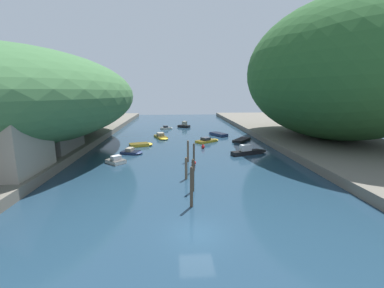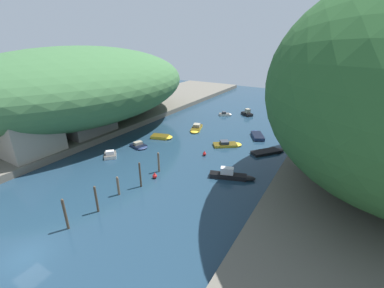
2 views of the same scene
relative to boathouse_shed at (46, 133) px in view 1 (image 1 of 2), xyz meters
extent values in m
plane|color=#1E384C|center=(20.82, 6.83, -3.80)|extent=(130.00, 130.00, 0.00)
cube|color=#666056|center=(-6.12, 6.83, -3.24)|extent=(22.00, 120.00, 1.13)
cube|color=#666056|center=(47.77, 6.83, -3.24)|extent=(22.00, 120.00, 1.13)
ellipsoid|color=#3D6B3D|center=(-7.22, 5.13, 5.25)|extent=(38.43, 53.81, 15.85)
ellipsoid|color=#285628|center=(48.87, 7.33, 9.65)|extent=(30.50, 42.70, 24.65)
cube|color=slate|center=(0.00, 0.00, -0.95)|extent=(7.83, 9.33, 3.44)
pyramid|color=#4C4C51|center=(0.00, 0.00, 1.63)|extent=(8.46, 10.07, 1.72)
cube|color=black|center=(30.77, -0.42, -3.50)|extent=(5.25, 2.88, 0.60)
ellipsoid|color=black|center=(33.19, 0.43, -3.50)|extent=(2.81, 1.98, 0.60)
cube|color=black|center=(30.77, -0.42, -3.18)|extent=(5.36, 2.94, 0.03)
cube|color=silver|center=(30.62, -0.47, -2.69)|extent=(1.98, 1.43, 1.01)
cube|color=gold|center=(12.77, 7.17, -3.55)|extent=(3.85, 3.08, 0.50)
ellipsoid|color=gold|center=(14.36, 7.69, -3.55)|extent=(2.22, 2.46, 0.50)
cube|color=#4C3E0E|center=(12.77, 7.17, -3.29)|extent=(3.93, 3.14, 0.03)
cube|color=silver|center=(17.03, 28.42, -3.56)|extent=(3.01, 2.74, 0.47)
ellipsoid|color=silver|center=(18.10, 29.10, -3.56)|extent=(1.90, 1.99, 0.47)
cube|color=#504E4A|center=(17.03, 28.42, -3.31)|extent=(3.07, 2.80, 0.03)
cube|color=#333842|center=(16.96, 28.38, -3.06)|extent=(1.36, 1.44, 0.53)
cube|color=gold|center=(16.30, 15.57, -3.60)|extent=(3.26, 4.77, 0.40)
ellipsoid|color=gold|center=(17.03, 13.50, -3.60)|extent=(2.44, 2.67, 0.40)
cube|color=#4C3E0E|center=(16.30, 15.57, -3.38)|extent=(3.32, 4.87, 0.03)
cube|color=#9E937F|center=(16.26, 15.69, -3.04)|extent=(1.77, 1.89, 0.71)
cube|color=navy|center=(29.36, 17.33, -3.48)|extent=(3.81, 4.72, 0.63)
ellipsoid|color=navy|center=(28.30, 19.22, -3.48)|extent=(2.67, 2.79, 0.63)
cube|color=black|center=(29.36, 17.33, -3.16)|extent=(3.89, 4.82, 0.03)
cube|color=black|center=(32.91, 10.71, -3.58)|extent=(4.53, 5.05, 0.44)
ellipsoid|color=black|center=(34.43, 12.65, -3.58)|extent=(2.93, 3.05, 0.44)
cube|color=black|center=(32.91, 10.71, -3.34)|extent=(4.62, 5.15, 0.03)
cube|color=black|center=(22.05, 31.43, -3.48)|extent=(3.39, 2.97, 0.64)
ellipsoid|color=black|center=(20.78, 32.28, -3.48)|extent=(2.08, 2.05, 0.64)
cube|color=black|center=(22.05, 31.43, -3.14)|extent=(3.46, 3.03, 0.03)
cube|color=#9E937F|center=(22.13, 31.37, -2.61)|extent=(1.48, 1.48, 1.10)
cube|color=silver|center=(11.03, -4.15, -3.56)|extent=(3.09, 3.07, 0.49)
ellipsoid|color=silver|center=(10.15, -3.29, -3.56)|extent=(2.13, 2.15, 0.49)
cube|color=#504E4A|center=(11.03, -4.15, -3.30)|extent=(3.15, 3.13, 0.03)
cube|color=silver|center=(11.09, -4.20, -3.00)|extent=(1.54, 1.55, 0.63)
cube|color=navy|center=(12.13, 1.52, -3.61)|extent=(3.18, 2.76, 0.39)
ellipsoid|color=navy|center=(13.43, 1.15, -3.61)|extent=(1.85, 2.28, 0.39)
cube|color=black|center=(12.13, 1.52, -3.40)|extent=(3.24, 2.81, 0.03)
cube|color=#9E937F|center=(12.05, 1.54, -3.13)|extent=(1.31, 1.67, 0.57)
cube|color=gold|center=(25.56, 10.09, -3.60)|extent=(4.57, 4.18, 0.41)
ellipsoid|color=gold|center=(27.22, 11.35, -3.60)|extent=(2.85, 2.83, 0.41)
cube|color=#4C3E0E|center=(25.56, 10.09, -3.38)|extent=(4.67, 4.26, 0.03)
cube|color=#333842|center=(25.46, 10.01, -3.10)|extent=(2.04, 2.04, 0.59)
cylinder|color=#4C3D2D|center=(20.75, -18.75, -2.04)|extent=(0.27, 0.27, 3.51)
sphere|color=#4C3D2D|center=(20.75, -18.75, -0.23)|extent=(0.24, 0.24, 0.24)
cylinder|color=#4C3D2D|center=(21.13, -15.18, -2.19)|extent=(0.26, 0.26, 3.21)
sphere|color=#4C3D2D|center=(21.13, -15.18, -0.54)|extent=(0.23, 0.23, 0.23)
cylinder|color=brown|center=(20.61, -11.46, -2.59)|extent=(0.30, 0.30, 2.41)
sphere|color=brown|center=(20.61, -11.46, -1.33)|extent=(0.27, 0.27, 0.27)
cylinder|color=#4C3D2D|center=(21.72, -8.54, -2.07)|extent=(0.25, 0.25, 3.45)
sphere|color=#4C3D2D|center=(21.72, -8.54, -0.30)|extent=(0.22, 0.22, 0.22)
cylinder|color=brown|center=(21.22, -4.00, -2.33)|extent=(0.29, 0.29, 2.94)
sphere|color=brown|center=(21.22, -4.00, -0.80)|extent=(0.26, 0.26, 0.26)
sphere|color=red|center=(24.33, 4.42, -3.49)|extent=(0.61, 0.61, 0.61)
cone|color=red|center=(24.33, 4.42, -3.03)|extent=(0.31, 0.31, 0.31)
sphere|color=red|center=(21.90, -5.87, -3.48)|extent=(0.64, 0.64, 0.64)
cone|color=red|center=(21.90, -5.87, -3.00)|extent=(0.32, 0.32, 0.32)
cylinder|color=#282D3D|center=(3.27, -9.89, -2.25)|extent=(0.13, 0.13, 0.85)
cylinder|color=#282D3D|center=(3.30, -9.71, -2.25)|extent=(0.13, 0.13, 0.85)
cube|color=navy|center=(3.28, -9.80, -1.51)|extent=(0.28, 0.41, 0.62)
sphere|color=beige|center=(3.28, -9.80, -1.09)|extent=(0.22, 0.22, 0.22)
camera|label=1|loc=(19.37, -39.64, 6.16)|focal=24.00mm
camera|label=2|loc=(42.93, -30.35, 14.73)|focal=24.00mm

